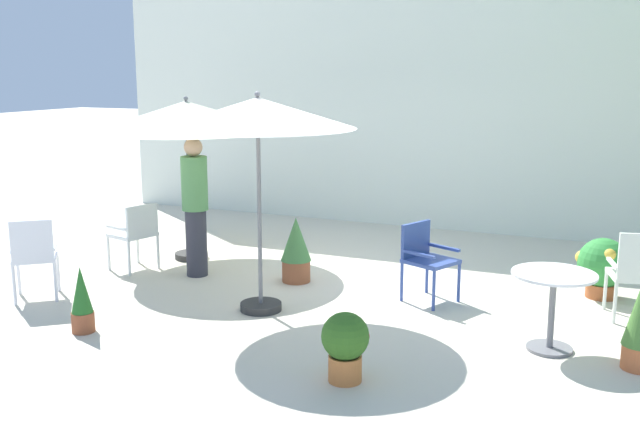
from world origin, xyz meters
The scene contains 14 objects.
ground_plane centered at (0.00, 0.00, 0.00)m, with size 60.00×60.00×0.00m, color beige.
villa_facade centered at (0.00, 3.65, 2.31)m, with size 10.60×0.30×4.61m, color white.
patio_umbrella_0 centered at (-0.29, -1.14, 2.06)m, with size 2.02×2.02×2.30m.
patio_umbrella_1 centered at (-2.16, 0.39, 1.90)m, with size 2.47×2.47×2.17m.
cafe_table_0 centered at (2.66, -1.08, 0.51)m, with size 0.75×0.75×0.73m.
patio_chair_0 centered at (-2.73, -1.82, 0.54)m, with size 0.64×0.63×0.93m.
patio_chair_1 centered at (1.21, -0.11, 0.51)m, with size 0.63×0.63×0.86m.
patio_chair_2 centered at (3.35, 0.08, 0.53)m, with size 0.56×0.57×0.94m.
patio_chair_3 centered at (-2.46, -0.38, 0.51)m, with size 0.57×0.59×0.86m.
potted_plant_1 centered at (-0.40, -0.03, 0.40)m, with size 0.37×0.37×0.79m.
potted_plant_2 centered at (3.01, 0.76, 0.37)m, with size 0.58×0.56×0.68m.
potted_plant_3 centered at (-1.58, -2.40, 0.32)m, with size 0.22×0.22×0.66m.
potted_plant_4 centered at (1.18, -2.44, 0.33)m, with size 0.40×0.40×0.59m.
standing_person centered at (-1.64, -0.28, 0.88)m, with size 0.45×0.45×1.71m.
Camera 1 is at (3.21, -7.66, 2.53)m, focal length 40.76 mm.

